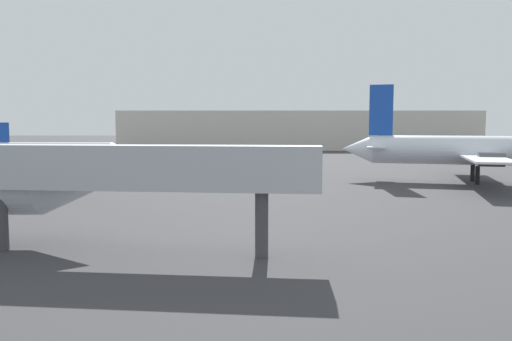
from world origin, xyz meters
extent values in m
cone|color=silver|center=(-7.58, 19.24, 3.74)|extent=(4.41, 4.03, 3.95)
cylinder|color=silver|center=(30.19, 49.64, 3.91)|extent=(26.60, 10.26, 3.49)
cone|color=silver|center=(15.49, 53.58, 3.91)|extent=(4.61, 4.36, 3.49)
cube|color=silver|center=(28.90, 49.98, 3.38)|extent=(11.17, 27.84, 0.22)
cube|color=silver|center=(17.78, 52.97, 4.25)|extent=(4.04, 7.86, 0.14)
cube|color=#1947B2|center=(18.21, 52.85, 8.77)|extent=(2.85, 1.01, 6.24)
cylinder|color=#4C4C54|center=(31.04, 54.86, 3.21)|extent=(3.03, 2.26, 1.62)
cylinder|color=#4C4C54|center=(28.31, 44.69, 3.21)|extent=(3.03, 2.26, 1.62)
cube|color=black|center=(29.37, 51.72, 1.08)|extent=(0.55, 0.55, 2.16)
cube|color=black|center=(28.44, 48.24, 1.08)|extent=(0.55, 0.55, 2.16)
cylinder|color=silver|center=(-31.35, 75.09, 2.84)|extent=(19.56, 3.32, 2.23)
cone|color=silver|center=(-20.40, 74.48, 2.84)|extent=(2.58, 2.37, 2.23)
cube|color=silver|center=(-32.32, 75.15, 2.51)|extent=(4.09, 15.96, 0.17)
cylinder|color=#4C4C54|center=(-31.57, 78.11, 2.40)|extent=(2.17, 1.38, 1.26)
cylinder|color=#4C4C54|center=(-31.90, 72.11, 2.40)|extent=(2.17, 1.38, 1.26)
cube|color=black|center=(-25.13, 74.74, 0.86)|extent=(0.37, 0.37, 1.73)
cube|color=black|center=(-32.24, 76.55, 0.86)|extent=(0.37, 0.37, 1.73)
cube|color=black|center=(-32.40, 73.75, 0.86)|extent=(0.37, 0.37, 1.73)
cube|color=#B2B7BC|center=(-4.27, 16.96, 4.72)|extent=(20.86, 3.69, 2.40)
cylinder|color=#3F3F44|center=(2.97, 16.23, 1.76)|extent=(0.70, 0.70, 3.52)
cube|color=beige|center=(14.40, 134.34, 5.28)|extent=(97.39, 23.14, 10.57)
camera|label=1|loc=(2.67, -9.92, 7.04)|focal=35.32mm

